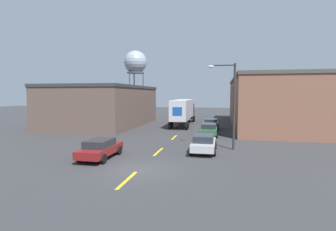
# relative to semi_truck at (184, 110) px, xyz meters

# --- Properties ---
(ground_plane) EXTENTS (160.00, 160.00, 0.00)m
(ground_plane) POSITION_rel_semi_truck_xyz_m (0.70, -24.98, -2.38)
(ground_plane) COLOR #333335
(road_centerline) EXTENTS (0.20, 18.03, 0.01)m
(road_centerline) POSITION_rel_semi_truck_xyz_m (0.70, -19.58, -2.37)
(road_centerline) COLOR gold
(road_centerline) RESTS_ON ground_plane
(warehouse_left) EXTENTS (11.89, 19.31, 6.13)m
(warehouse_left) POSITION_rel_semi_truck_xyz_m (-12.02, -2.89, 0.69)
(warehouse_left) COLOR brown
(warehouse_left) RESTS_ON ground_plane
(warehouse_right) EXTENTS (11.39, 27.95, 7.31)m
(warehouse_right) POSITION_rel_semi_truck_xyz_m (13.17, 1.58, 1.29)
(warehouse_right) COLOR brown
(warehouse_right) RESTS_ON ground_plane
(semi_truck) EXTENTS (2.78, 13.39, 3.99)m
(semi_truck) POSITION_rel_semi_truck_xyz_m (0.00, 0.00, 0.00)
(semi_truck) COLOR black
(semi_truck) RESTS_ON ground_plane
(parked_car_right_mid) EXTENTS (2.06, 4.61, 1.46)m
(parked_car_right_mid) POSITION_rel_semi_truck_xyz_m (4.46, -10.22, -1.60)
(parked_car_right_mid) COLOR #2D5B38
(parked_car_right_mid) RESTS_ON ground_plane
(parked_car_right_far) EXTENTS (2.06, 4.61, 1.46)m
(parked_car_right_far) POSITION_rel_semi_truck_xyz_m (4.46, -4.38, -1.60)
(parked_car_right_far) COLOR navy
(parked_car_right_far) RESTS_ON ground_plane
(parked_car_right_near) EXTENTS (2.06, 4.61, 1.46)m
(parked_car_right_near) POSITION_rel_semi_truck_xyz_m (4.46, -18.89, -1.60)
(parked_car_right_near) COLOR #B2B2B7
(parked_car_right_near) RESTS_ON ground_plane
(parked_car_left_near) EXTENTS (2.06, 4.61, 1.46)m
(parked_car_left_near) POSITION_rel_semi_truck_xyz_m (-3.05, -22.69, -1.60)
(parked_car_left_near) COLOR maroon
(parked_car_left_near) RESTS_ON ground_plane
(water_tower) EXTENTS (5.57, 5.57, 15.49)m
(water_tower) POSITION_rel_semi_truck_xyz_m (-15.08, 21.42, 10.16)
(water_tower) COLOR #47474C
(water_tower) RESTS_ON ground_plane
(street_lamp) EXTENTS (2.42, 0.32, 7.49)m
(street_lamp) POSITION_rel_semi_truck_xyz_m (6.66, -17.42, 1.99)
(street_lamp) COLOR #2D2D30
(street_lamp) RESTS_ON ground_plane
(fire_hydrant) EXTENTS (0.22, 0.22, 0.96)m
(fire_hydrant) POSITION_rel_semi_truck_xyz_m (-4.98, -21.32, -1.90)
(fire_hydrant) COLOR red
(fire_hydrant) RESTS_ON ground_plane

